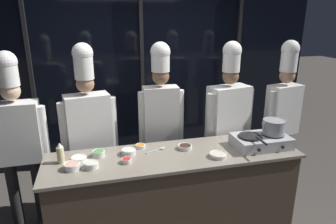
{
  "coord_description": "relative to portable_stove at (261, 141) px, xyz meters",
  "views": [
    {
      "loc": [
        -0.71,
        -2.52,
        2.17
      ],
      "look_at": [
        0.0,
        0.25,
        1.25
      ],
      "focal_mm": 32.0,
      "sensor_mm": 36.0,
      "label": 1
    }
  ],
  "objects": [
    {
      "name": "window_wall_back",
      "position": [
        -0.9,
        1.85,
        0.39
      ],
      "size": [
        5.31,
        0.09,
        2.7
      ],
      "color": "black",
      "rests_on": "ground_plane"
    },
    {
      "name": "demo_counter",
      "position": [
        -0.9,
        0.04,
        -0.51
      ],
      "size": [
        2.44,
        0.66,
        0.9
      ],
      "color": "#4C3D2D",
      "rests_on": "ground_plane"
    },
    {
      "name": "portable_stove",
      "position": [
        0.0,
        0.0,
        0.0
      ],
      "size": [
        0.55,
        0.37,
        0.13
      ],
      "color": "#B2B5BA",
      "rests_on": "demo_counter"
    },
    {
      "name": "frying_pan",
      "position": [
        -0.13,
        -0.0,
        0.09
      ],
      "size": [
        0.24,
        0.41,
        0.05
      ],
      "color": "#232326",
      "rests_on": "portable_stove"
    },
    {
      "name": "stock_pot",
      "position": [
        0.13,
        0.0,
        0.14
      ],
      "size": [
        0.25,
        0.22,
        0.15
      ],
      "color": "#93969B",
      "rests_on": "portable_stove"
    },
    {
      "name": "squeeze_bottle_oil",
      "position": [
        -1.94,
        0.12,
        0.03
      ],
      "size": [
        0.07,
        0.07,
        0.2
      ],
      "color": "beige",
      "rests_on": "demo_counter"
    },
    {
      "name": "prep_bowl_rice",
      "position": [
        -1.79,
        0.13,
        -0.04
      ],
      "size": [
        0.14,
        0.14,
        0.04
      ],
      "color": "white",
      "rests_on": "demo_counter"
    },
    {
      "name": "prep_bowl_soy_glaze",
      "position": [
        -0.76,
        0.13,
        -0.04
      ],
      "size": [
        0.14,
        0.14,
        0.04
      ],
      "color": "white",
      "rests_on": "demo_counter"
    },
    {
      "name": "prep_bowl_chicken",
      "position": [
        -0.52,
        -0.12,
        -0.04
      ],
      "size": [
        0.16,
        0.16,
        0.04
      ],
      "color": "white",
      "rests_on": "demo_counter"
    },
    {
      "name": "prep_bowl_bell_pepper",
      "position": [
        -1.37,
        -0.02,
        -0.04
      ],
      "size": [
        0.09,
        0.09,
        0.04
      ],
      "color": "white",
      "rests_on": "demo_counter"
    },
    {
      "name": "prep_bowl_carrots",
      "position": [
        -1.19,
        0.27,
        -0.04
      ],
      "size": [
        0.1,
        0.1,
        0.03
      ],
      "color": "white",
      "rests_on": "demo_counter"
    },
    {
      "name": "prep_bowl_bean_sprouts",
      "position": [
        -1.68,
        -0.04,
        -0.03
      ],
      "size": [
        0.13,
        0.13,
        0.06
      ],
      "color": "white",
      "rests_on": "demo_counter"
    },
    {
      "name": "prep_bowl_shrimp",
      "position": [
        -1.84,
        -0.02,
        -0.03
      ],
      "size": [
        0.14,
        0.14,
        0.06
      ],
      "color": "white",
      "rests_on": "demo_counter"
    },
    {
      "name": "prep_bowl_garlic",
      "position": [
        -1.33,
        0.15,
        -0.03
      ],
      "size": [
        0.14,
        0.14,
        0.05
      ],
      "color": "white",
      "rests_on": "demo_counter"
    },
    {
      "name": "prep_bowl_scallions",
      "position": [
        -1.61,
        0.17,
        -0.03
      ],
      "size": [
        0.12,
        0.12,
        0.06
      ],
      "color": "white",
      "rests_on": "demo_counter"
    },
    {
      "name": "serving_spoon_slotted",
      "position": [
        -1.02,
        0.18,
        -0.05
      ],
      "size": [
        0.22,
        0.12,
        0.02
      ],
      "color": "#B2B5BA",
      "rests_on": "demo_counter"
    },
    {
      "name": "chef_head",
      "position": [
        -2.37,
        0.56,
        0.1
      ],
      "size": [
        0.58,
        0.24,
        1.87
      ],
      "rotation": [
        0.0,
        0.0,
        3.16
      ],
      "color": "#232326",
      "rests_on": "ground_plane"
    },
    {
      "name": "chef_sous",
      "position": [
        -1.69,
        0.63,
        0.12
      ],
      "size": [
        0.59,
        0.32,
        1.92
      ],
      "rotation": [
        0.0,
        0.0,
        3.33
      ],
      "color": "#4C4C51",
      "rests_on": "ground_plane"
    },
    {
      "name": "chef_line",
      "position": [
        -0.89,
        0.65,
        0.18
      ],
      "size": [
        0.51,
        0.22,
        1.91
      ],
      "rotation": [
        0.0,
        0.0,
        3.09
      ],
      "color": "#232326",
      "rests_on": "ground_plane"
    },
    {
      "name": "chef_pastry",
      "position": [
        -0.1,
        0.57,
        0.12
      ],
      "size": [
        0.61,
        0.33,
        1.91
      ],
      "rotation": [
        0.0,
        0.0,
        3.33
      ],
      "color": "#232326",
      "rests_on": "ground_plane"
    },
    {
      "name": "chef_apprentice",
      "position": [
        0.63,
        0.56,
        0.14
      ],
      "size": [
        0.52,
        0.28,
        1.91
      ],
      "rotation": [
        0.0,
        0.0,
        3.34
      ],
      "color": "#4C4C51",
      "rests_on": "ground_plane"
    }
  ]
}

